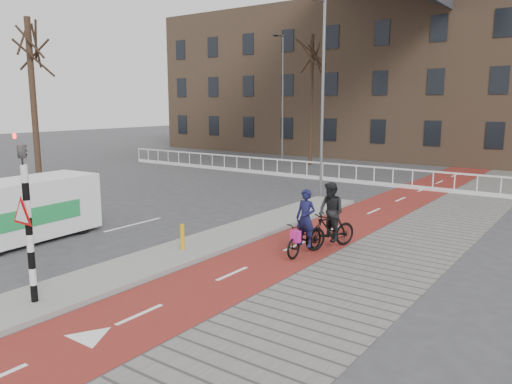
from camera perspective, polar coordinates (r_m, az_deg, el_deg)
The scene contains 15 objects.
ground at distance 12.29m, azimuth -14.28°, elevation -10.24°, with size 120.00×120.00×0.00m, color #38383A.
bike_lane at distance 19.31m, azimuth 12.17°, elevation -2.67°, with size 2.50×60.00×0.01m, color maroon.
sidewalk at distance 18.41m, azimuth 20.19°, elevation -3.70°, with size 3.00×60.00×0.01m, color slate.
curb_island at distance 15.43m, azimuth -4.55°, elevation -5.51°, with size 1.80×16.00×0.12m, color gray.
traffic_signal at distance 11.12m, azimuth -24.73°, elevation -2.34°, with size 0.80×0.80×3.68m.
bollard at distance 14.28m, azimuth -8.41°, elevation -5.10°, with size 0.12×0.12×0.73m, color #D79E0B.
cyclist_near at distance 14.06m, azimuth 5.65°, elevation -4.68°, with size 0.65×1.78×1.85m.
cyclist_far at distance 14.70m, azimuth 8.52°, elevation -3.33°, with size 1.17×1.87×1.95m.
van at distance 16.86m, azimuth -25.05°, elevation -1.78°, with size 2.09×4.56×1.91m.
railing at distance 28.29m, azimuth 5.82°, elevation 2.16°, with size 28.00×0.10×0.99m.
townhouse_row at distance 41.24m, azimuth 19.38°, elevation 14.60°, with size 46.00×10.00×15.90m.
tree_left at distance 25.38m, azimuth -24.05°, elevation 8.81°, with size 0.28×0.28×8.01m, color #301F15.
tree_mid at distance 34.25m, azimuth 6.34°, elevation 10.29°, with size 0.24×0.24×8.67m, color #301F15.
streetlight_near at distance 21.99m, azimuth 7.62°, elevation 10.14°, with size 0.12×0.12×8.49m, color slate.
streetlight_left at distance 35.12m, azimuth 3.08°, elevation 10.40°, with size 0.12×0.12×8.75m, color slate.
Camera 1 is at (8.93, -7.32, 4.22)m, focal length 35.00 mm.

